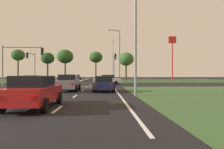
# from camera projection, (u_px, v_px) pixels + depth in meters

# --- Properties ---
(ground_plane) EXTENTS (200.00, 200.00, 0.00)m
(ground_plane) POSITION_uv_depth(u_px,v_px,m) (69.00, 84.00, 35.12)
(ground_plane) COLOR black
(grass_verge_far_right) EXTENTS (35.00, 35.00, 0.01)m
(grass_verge_far_right) POSITION_uv_depth(u_px,v_px,m) (175.00, 80.00, 60.56)
(grass_verge_far_right) COLOR #2D4C28
(grass_verge_far_right) RESTS_ON ground
(median_island_near) EXTENTS (1.20, 22.00, 0.14)m
(median_island_near) POSITION_uv_depth(u_px,v_px,m) (28.00, 95.00, 16.13)
(median_island_near) COLOR #ADA89E
(median_island_near) RESTS_ON ground
(median_island_far) EXTENTS (1.20, 36.00, 0.14)m
(median_island_far) POSITION_uv_depth(u_px,v_px,m) (84.00, 80.00, 60.10)
(median_island_far) COLOR gray
(median_island_far) RESTS_ON ground
(lane_dash_near) EXTENTS (0.14, 2.00, 0.01)m
(lane_dash_near) POSITION_uv_depth(u_px,v_px,m) (57.00, 109.00, 9.95)
(lane_dash_near) COLOR silver
(lane_dash_near) RESTS_ON ground
(lane_dash_second) EXTENTS (0.14, 2.00, 0.01)m
(lane_dash_second) POSITION_uv_depth(u_px,v_px,m) (75.00, 96.00, 15.94)
(lane_dash_second) COLOR silver
(lane_dash_second) RESTS_ON ground
(lane_dash_third) EXTENTS (0.14, 2.00, 0.01)m
(lane_dash_third) POSITION_uv_depth(u_px,v_px,m) (83.00, 90.00, 21.94)
(lane_dash_third) COLOR silver
(lane_dash_third) RESTS_ON ground
(lane_dash_fourth) EXTENTS (0.14, 2.00, 0.01)m
(lane_dash_fourth) POSITION_uv_depth(u_px,v_px,m) (87.00, 87.00, 27.93)
(lane_dash_fourth) COLOR silver
(lane_dash_fourth) RESTS_ON ground
(lane_dash_fifth) EXTENTS (0.14, 2.00, 0.01)m
(lane_dash_fifth) POSITION_uv_depth(u_px,v_px,m) (90.00, 85.00, 33.93)
(lane_dash_fifth) COLOR silver
(lane_dash_fifth) RESTS_ON ground
(edge_line_right) EXTENTS (0.14, 24.00, 0.01)m
(edge_line_right) POSITION_uv_depth(u_px,v_px,m) (119.00, 94.00, 17.39)
(edge_line_right) COLOR silver
(edge_line_right) RESTS_ON ground
(stop_bar_near) EXTENTS (6.40, 0.50, 0.01)m
(stop_bar_near) POSITION_uv_depth(u_px,v_px,m) (90.00, 87.00, 28.26)
(stop_bar_near) COLOR silver
(stop_bar_near) RESTS_ON ground
(crosswalk_bar_near) EXTENTS (0.70, 2.80, 0.01)m
(crosswalk_bar_near) POSITION_uv_depth(u_px,v_px,m) (16.00, 86.00, 29.68)
(crosswalk_bar_near) COLOR silver
(crosswalk_bar_near) RESTS_ON ground
(crosswalk_bar_second) EXTENTS (0.70, 2.80, 0.01)m
(crosswalk_bar_second) POSITION_uv_depth(u_px,v_px,m) (25.00, 86.00, 29.72)
(crosswalk_bar_second) COLOR silver
(crosswalk_bar_second) RESTS_ON ground
(crosswalk_bar_third) EXTENTS (0.70, 2.80, 0.01)m
(crosswalk_bar_third) POSITION_uv_depth(u_px,v_px,m) (33.00, 86.00, 29.76)
(crosswalk_bar_third) COLOR silver
(crosswalk_bar_third) RESTS_ON ground
(crosswalk_bar_fourth) EXTENTS (0.70, 2.80, 0.01)m
(crosswalk_bar_fourth) POSITION_uv_depth(u_px,v_px,m) (42.00, 86.00, 29.81)
(crosswalk_bar_fourth) COLOR silver
(crosswalk_bar_fourth) RESTS_ON ground
(crosswalk_bar_fifth) EXTENTS (0.70, 2.80, 0.01)m
(crosswalk_bar_fifth) POSITION_uv_depth(u_px,v_px,m) (50.00, 86.00, 29.85)
(crosswalk_bar_fifth) COLOR silver
(crosswalk_bar_fifth) RESTS_ON ground
(car_blue_near) EXTENTS (2.00, 4.52, 1.57)m
(car_blue_near) POSITION_uv_depth(u_px,v_px,m) (77.00, 77.00, 65.27)
(car_blue_near) COLOR navy
(car_blue_near) RESTS_ON ground
(car_navy_second) EXTENTS (1.99, 4.14, 1.47)m
(car_navy_second) POSITION_uv_depth(u_px,v_px,m) (104.00, 84.00, 20.44)
(car_navy_second) COLOR #161E47
(car_navy_second) RESTS_ON ground
(car_maroon_third) EXTENTS (2.00, 4.26, 1.56)m
(car_maroon_third) POSITION_uv_depth(u_px,v_px,m) (74.00, 78.00, 57.51)
(car_maroon_third) COLOR maroon
(car_maroon_third) RESTS_ON ground
(car_grey_fourth) EXTENTS (2.04, 4.17, 1.61)m
(car_grey_fourth) POSITION_uv_depth(u_px,v_px,m) (68.00, 83.00, 20.93)
(car_grey_fourth) COLOR slate
(car_grey_fourth) RESTS_ON ground
(car_red_fifth) EXTENTS (2.00, 4.60, 1.55)m
(car_red_fifth) POSITION_uv_depth(u_px,v_px,m) (34.00, 91.00, 10.38)
(car_red_fifth) COLOR #A31919
(car_red_fifth) RESTS_ON ground
(car_silver_sixth) EXTENTS (4.19, 2.07, 1.56)m
(car_silver_sixth) POSITION_uv_depth(u_px,v_px,m) (107.00, 80.00, 33.44)
(car_silver_sixth) COLOR #B7B7BC
(car_silver_sixth) RESTS_ON ground
(car_white_seventh) EXTENTS (4.47, 2.01, 1.48)m
(car_white_seventh) POSITION_uv_depth(u_px,v_px,m) (32.00, 80.00, 36.32)
(car_white_seventh) COLOR silver
(car_white_seventh) RESTS_ON ground
(traffic_signal_far_right) EXTENTS (0.32, 5.78, 5.42)m
(traffic_signal_far_right) POSITION_uv_depth(u_px,v_px,m) (115.00, 63.00, 39.82)
(traffic_signal_far_right) COLOR gray
(traffic_signal_far_right) RESTS_ON ground
(traffic_signal_near_left) EXTENTS (5.47, 0.32, 5.41)m
(traffic_signal_near_left) POSITION_uv_depth(u_px,v_px,m) (18.00, 58.00, 28.31)
(traffic_signal_near_left) COLOR gray
(traffic_signal_near_left) RESTS_ON ground
(traffic_signal_far_left) EXTENTS (0.32, 4.43, 5.67)m
(traffic_signal_far_left) POSITION_uv_depth(u_px,v_px,m) (32.00, 62.00, 39.85)
(traffic_signal_far_left) COLOR gray
(traffic_signal_far_left) RESTS_ON ground
(street_lamp_near) EXTENTS (2.11, 0.55, 8.73)m
(street_lamp_near) POSITION_uv_depth(u_px,v_px,m) (138.00, 31.00, 16.34)
(street_lamp_near) COLOR gray
(street_lamp_near) RESTS_ON ground
(street_lamp_second) EXTENTS (1.95, 1.49, 8.35)m
(street_lamp_second) POSITION_uv_depth(u_px,v_px,m) (118.00, 54.00, 32.95)
(street_lamp_second) COLOR gray
(street_lamp_second) RESTS_ON ground
(street_lamp_third) EXTENTS (1.92, 1.98, 10.77)m
(street_lamp_third) POSITION_uv_depth(u_px,v_px,m) (113.00, 58.00, 56.84)
(street_lamp_third) COLOR gray
(street_lamp_third) RESTS_ON ground
(fastfood_pole_sign) EXTENTS (1.80, 0.40, 10.74)m
(fastfood_pole_sign) POSITION_uv_depth(u_px,v_px,m) (172.00, 48.00, 51.77)
(fastfood_pole_sign) COLOR red
(fastfood_pole_sign) RESTS_ON ground
(treeline_near) EXTENTS (3.91, 3.91, 9.02)m
(treeline_near) POSITION_uv_depth(u_px,v_px,m) (18.00, 55.00, 63.83)
(treeline_near) COLOR #423323
(treeline_near) RESTS_ON ground
(treeline_second) EXTENTS (3.75, 3.75, 7.84)m
(treeline_second) POSITION_uv_depth(u_px,v_px,m) (48.00, 58.00, 61.32)
(treeline_second) COLOR #423323
(treeline_second) RESTS_ON ground
(treeline_third) EXTENTS (4.91, 4.91, 9.14)m
(treeline_third) POSITION_uv_depth(u_px,v_px,m) (65.00, 57.00, 65.28)
(treeline_third) COLOR #423323
(treeline_third) RESTS_ON ground
(treeline_fourth) EXTENTS (4.03, 4.03, 8.67)m
(treeline_fourth) POSITION_uv_depth(u_px,v_px,m) (96.00, 57.00, 66.49)
(treeline_fourth) COLOR #423323
(treeline_fourth) RESTS_ON ground
(treeline_fifth) EXTENTS (4.47, 4.47, 7.95)m
(treeline_fifth) POSITION_uv_depth(u_px,v_px,m) (126.00, 59.00, 62.28)
(treeline_fifth) COLOR #423323
(treeline_fifth) RESTS_ON ground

